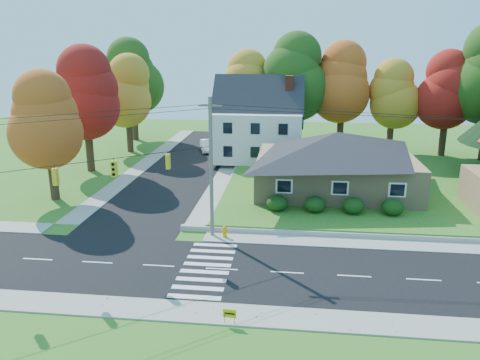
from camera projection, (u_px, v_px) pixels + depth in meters
The scene contains 22 objects.
ground at pixel (222, 269), 28.77m from camera, with size 120.00×120.00×0.00m, color #3D7923.
road_main at pixel (222, 269), 28.77m from camera, with size 90.00×8.00×0.02m, color black.
road_cross at pixel (188, 164), 54.49m from camera, with size 8.00×44.00×0.02m, color black.
sidewalk_north at pixel (232, 237), 33.54m from camera, with size 90.00×2.00×0.08m, color #9C9A90.
sidewalk_south at pixel (207, 313), 23.99m from camera, with size 90.00×2.00×0.08m, color #9C9A90.
lawn at pixel (380, 180), 47.33m from camera, with size 30.00×30.00×0.50m, color #3D7923.
ranch_house at pixel (336, 161), 42.28m from camera, with size 14.60×10.60×5.40m.
colonial_house at pixel (258, 124), 54.26m from camera, with size 10.40×8.40×9.60m.
hedge_row at pixel (334, 205), 36.99m from camera, with size 10.70×1.70×1.27m.
traffic_infrastructure at pixel (222, 183), 28.67m from camera, with size 38.10×10.66×10.00m.
tree_lot_0 at pixel (246, 87), 59.20m from camera, with size 6.72×6.72×12.51m.
tree_lot_1 at pixel (294, 77), 57.22m from camera, with size 7.84×7.84×14.60m.
tree_lot_2 at pixel (343, 82), 57.69m from camera, with size 7.28×7.28×13.56m.
tree_lot_3 at pixel (394, 94), 56.43m from camera, with size 6.16×6.16×11.47m.
tree_lot_4 at pixel (449, 90), 54.63m from camera, with size 6.72×6.72×12.51m.
tree_west_0 at pixel (47, 120), 40.16m from camera, with size 6.16×6.16×11.47m.
tree_west_1 at pixel (85, 93), 49.46m from camera, with size 7.28×7.28×13.56m.
tree_west_2 at pixel (127, 91), 59.08m from camera, with size 6.72×6.72×12.51m.
tree_west_3 at pixel (132, 77), 66.59m from camera, with size 7.84×7.84×14.60m.
white_car at pixel (207, 146), 61.02m from camera, with size 1.59×4.56×1.50m, color silver.
fire_hydrant at pixel (225, 232), 33.41m from camera, with size 0.52×0.41×0.91m.
yard_sign at pixel (230, 314), 22.88m from camera, with size 0.67×0.09×0.84m.
Camera 1 is at (4.12, -25.86, 13.18)m, focal length 35.00 mm.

